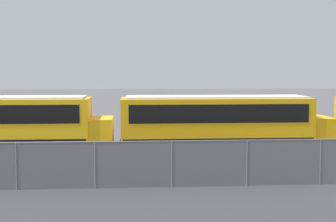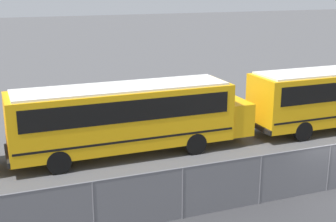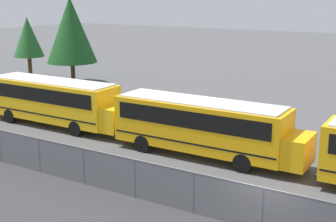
{
  "view_description": "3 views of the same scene",
  "coord_description": "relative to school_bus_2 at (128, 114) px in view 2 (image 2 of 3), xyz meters",
  "views": [
    {
      "loc": [
        -10.55,
        -18.19,
        4.62
      ],
      "look_at": [
        -8.7,
        7.17,
        2.42
      ],
      "focal_mm": 50.0,
      "sensor_mm": 36.0,
      "label": 1
    },
    {
      "loc": [
        -11.75,
        -13.15,
        7.75
      ],
      "look_at": [
        -3.8,
        7.02,
        1.76
      ],
      "focal_mm": 50.0,
      "sensor_mm": 36.0,
      "label": 2
    },
    {
      "loc": [
        5.56,
        -16.1,
        9.05
      ],
      "look_at": [
        -8.17,
        6.45,
        2.43
      ],
      "focal_mm": 50.0,
      "sensor_mm": 36.0,
      "label": 3
    }
  ],
  "objects": [
    {
      "name": "school_bus_2",
      "position": [
        0.0,
        0.0,
        0.0
      ],
      "size": [
        11.45,
        2.61,
        3.26
      ],
      "color": "#EDA80F",
      "rests_on": "ground_plane"
    },
    {
      "name": "ground_plane",
      "position": [
        5.93,
        -6.62,
        -1.94
      ],
      "size": [
        200.0,
        200.0,
        0.0
      ],
      "primitive_type": "plane",
      "color": "#4C4C4F"
    },
    {
      "name": "fence",
      "position": [
        5.93,
        -6.62,
        -0.99
      ],
      "size": [
        84.65,
        0.07,
        1.87
      ],
      "color": "#9EA0A5",
      "rests_on": "ground_plane"
    }
  ]
}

